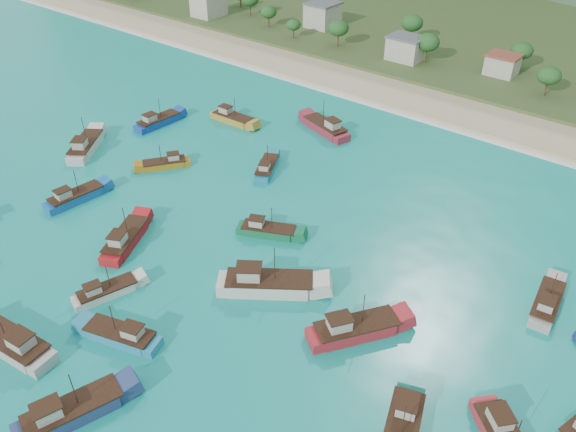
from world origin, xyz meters
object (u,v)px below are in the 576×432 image
Objects in this scene: boat_7 at (75,197)px; boat_32 at (86,147)px; boat_15 at (326,128)px; boat_5 at (166,164)px; boat_4 at (158,122)px; boat_10 at (233,119)px; boat_0 at (122,336)px; boat_22 at (401,432)px; boat_2 at (126,240)px; boat_18 at (13,344)px; boat_27 at (106,292)px; boat_14 at (355,330)px; boat_23 at (267,168)px; boat_19 at (547,304)px; boat_24 at (72,412)px; boat_26 at (267,284)px; boat_11 at (268,231)px.

boat_32 is at bearing 145.60° from boat_7.
boat_5 is at bearing 170.90° from boat_15.
boat_4 is 1.01× the size of boat_10.
boat_10 is at bearing 13.27° from boat_0.
boat_10 is (-33.38, 55.68, 0.04)m from boat_0.
boat_15 is 1.07× the size of boat_22.
boat_18 is at bearing -100.41° from boat_2.
boat_15 is 1.37× the size of boat_27.
boat_2 is 23.46m from boat_18.
boat_14 reaches higher than boat_23.
boat_19 is (85.40, -4.20, -0.07)m from boat_4.
boat_0 is 63.20m from boat_4.
boat_24 is (20.97, -23.60, 0.05)m from boat_2.
boat_10 is at bearing 122.82° from boat_23.
boat_4 is 1.23× the size of boat_5.
boat_23 is 33.34m from boat_26.
boat_22 is 43.73m from boat_27.
boat_19 is 60.83m from boat_27.
boat_23 is at bearing 125.87° from boat_24.
boat_23 is (-36.05, 24.59, -0.29)m from boat_14.
boat_2 reaches higher than boat_0.
boat_11 is at bearing -21.22° from boat_18.
boat_0 is 0.84× the size of boat_15.
boat_19 is 0.84× the size of boat_24.
boat_14 is 0.90× the size of boat_26.
boat_15 reaches higher than boat_5.
boat_18 is at bearing -39.02° from boat_11.
boat_19 is (40.60, 11.18, 0.05)m from boat_11.
boat_27 is at bearing -77.63° from boat_2.
boat_11 is 0.81× the size of boat_32.
boat_32 is at bearing -113.78° from boat_11.
boat_7 reaches higher than boat_23.
boat_10 is at bearing -45.76° from boat_5.
boat_18 is at bearing 5.25° from boat_22.
boat_4 is at bearing 140.33° from boat_15.
boat_2 is at bearing 20.13° from boat_10.
boat_11 is 1.05× the size of boat_27.
boat_7 is at bearing -1.27° from boat_10.
boat_4 is at bearing 27.81° from boat_0.
boat_23 is 1.03× the size of boat_27.
boat_4 is 1.01× the size of boat_7.
boat_18 is 0.96× the size of boat_26.
boat_7 is (-3.05, -17.90, 0.16)m from boat_5.
boat_2 is 46.16m from boat_10.
boat_32 is (-17.47, -5.78, 0.37)m from boat_5.
boat_26 reaches higher than boat_19.
boat_24 is at bearing -75.11° from boat_2.
boat_0 is 1.04× the size of boat_19.
boat_15 is (-14.38, 64.57, 0.22)m from boat_0.
boat_15 reaches higher than boat_4.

